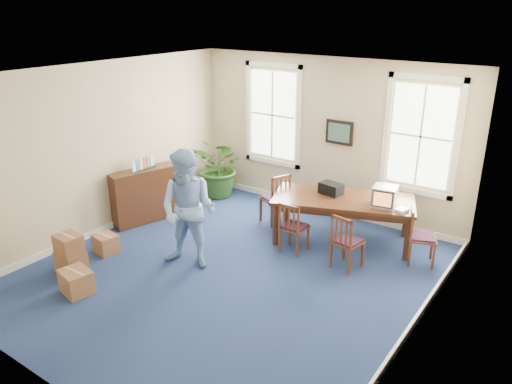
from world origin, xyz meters
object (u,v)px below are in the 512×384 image
Objects in this scene: conference_table at (342,219)px; potted_plant at (220,167)px; cardboard_boxes at (81,253)px; crt_tv at (385,196)px; chair_near_left at (294,226)px; man at (188,210)px; credenza at (145,195)px.

potted_plant reaches higher than conference_table.
cardboard_boxes is (0.31, -4.01, -0.35)m from potted_plant.
cardboard_boxes is (-3.70, -3.57, -0.69)m from crt_tv.
chair_near_left is 0.78× the size of cardboard_boxes.
conference_table is 2.65× the size of chair_near_left.
man is at bearing 43.21° from cardboard_boxes.
conference_table is 0.96m from crt_tv.
man is 1.67× the size of cardboard_boxes.
man is 1.45× the size of potted_plant.
man is at bearing -8.03° from credenza.
cardboard_boxes is (-2.44, -2.65, -0.13)m from chair_near_left.
conference_table is 5.85× the size of crt_tv.
potted_plant reaches higher than chair_near_left.
credenza is 2.20m from cardboard_boxes.
chair_near_left is 3.61m from cardboard_boxes.
chair_near_left reaches higher than cardboard_boxes.
man is at bearing -146.55° from conference_table.
cardboard_boxes is at bearing -55.80° from credenza.
credenza is at bearing -179.20° from conference_table.
chair_near_left is (-1.25, -0.91, -0.56)m from crt_tv.
crt_tv is at bearing 34.28° from credenza.
crt_tv is 0.31× the size of potted_plant.
chair_near_left is 0.47× the size of man.
cardboard_boxes is at bearing -85.56° from potted_plant.
crt_tv is at bearing -16.18° from conference_table.
crt_tv is 0.45× the size of chair_near_left.
man reaches higher than cardboard_boxes.
cardboard_boxes is (-1.29, -1.21, -0.66)m from man.
crt_tv is 4.05m from potted_plant.
crt_tv is 3.37m from man.
conference_table is at bearing 39.40° from man.
credenza is at bearing 141.76° from man.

